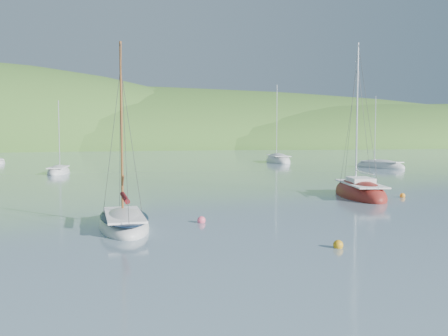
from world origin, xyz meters
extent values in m
plane|color=slate|center=(0.00, 0.00, 0.00)|extent=(700.00, 700.00, 0.00)
ellipsoid|color=#3A5E23|center=(0.00, 170.00, 0.00)|extent=(440.00, 110.00, 44.00)
ellipsoid|color=#3A5E23|center=(90.00, 160.00, 0.00)|extent=(240.00, 100.00, 34.00)
ellipsoid|color=silver|center=(-5.05, 4.04, 0.11)|extent=(2.37, 6.37, 1.56)
cube|color=white|center=(-5.05, 3.91, 0.67)|extent=(1.76, 4.96, 0.10)
cylinder|color=brown|center=(-5.05, 4.80, 4.87)|extent=(0.12, 0.12, 8.47)
ellipsoid|color=black|center=(-5.05, 4.04, 0.57)|extent=(2.32, 6.30, 0.27)
cylinder|color=#611114|center=(-5.04, 3.28, 1.58)|extent=(0.26, 3.05, 0.24)
ellipsoid|color=maroon|center=(12.43, 11.93, 0.16)|extent=(4.66, 8.72, 2.28)
cube|color=white|center=(12.39, 11.77, 0.96)|extent=(3.54, 6.78, 0.10)
cylinder|color=white|center=(12.66, 12.90, 6.10)|extent=(0.12, 0.12, 10.36)
cube|color=white|center=(12.39, 11.77, 1.20)|extent=(2.04, 2.61, 0.42)
cylinder|color=white|center=(12.21, 10.96, 1.87)|extent=(0.99, 3.89, 0.09)
ellipsoid|color=silver|center=(-10.07, 40.12, 0.13)|extent=(3.10, 6.71, 1.77)
cube|color=white|center=(-10.08, 39.99, 0.75)|extent=(2.34, 5.22, 0.10)
cylinder|color=white|center=(-9.96, 40.89, 4.60)|extent=(0.12, 0.12, 7.76)
ellipsoid|color=silver|center=(22.93, 55.08, 0.19)|extent=(4.91, 10.09, 2.63)
cube|color=white|center=(22.90, 54.89, 1.10)|extent=(3.72, 7.85, 0.10)
cylinder|color=white|center=(23.11, 56.23, 6.87)|extent=(0.12, 0.12, 11.60)
ellipsoid|color=silver|center=(31.35, 38.92, 0.14)|extent=(5.30, 7.80, 2.01)
cube|color=white|center=(31.41, 38.79, 0.86)|extent=(4.05, 6.05, 0.10)
cylinder|color=white|center=(31.00, 39.74, 5.24)|extent=(0.12, 0.12, 8.85)
sphere|color=orange|center=(2.96, -2.58, 0.12)|extent=(0.40, 0.40, 0.40)
sphere|color=#FA5877|center=(-1.10, 4.44, 0.12)|extent=(0.43, 0.43, 0.43)
sphere|color=orange|center=(15.18, 10.71, 0.12)|extent=(0.39, 0.39, 0.39)
camera|label=1|loc=(-6.63, -20.42, 4.56)|focal=40.00mm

